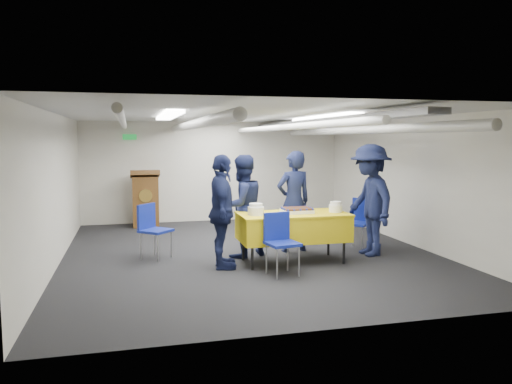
# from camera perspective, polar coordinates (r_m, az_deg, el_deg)

# --- Properties ---
(ground) EXTENTS (7.00, 7.00, 0.00)m
(ground) POSITION_cam_1_polar(r_m,az_deg,el_deg) (8.45, -0.80, -6.97)
(ground) COLOR black
(ground) RESTS_ON ground
(room_shell) EXTENTS (6.00, 7.00, 2.30)m
(room_shell) POSITION_cam_1_polar(r_m,az_deg,el_deg) (8.65, -0.84, 5.44)
(room_shell) COLOR beige
(room_shell) RESTS_ON ground
(serving_table) EXTENTS (1.68, 0.85, 0.77)m
(serving_table) POSITION_cam_1_polar(r_m,az_deg,el_deg) (7.74, 4.24, -3.97)
(serving_table) COLOR black
(serving_table) RESTS_ON ground
(sheet_cake) EXTENTS (0.47, 0.36, 0.08)m
(sheet_cake) POSITION_cam_1_polar(r_m,az_deg,el_deg) (7.74, 4.69, -2.09)
(sheet_cake) COLOR white
(sheet_cake) RESTS_ON serving_table
(plate_stack_left) EXTENTS (0.24, 0.24, 0.18)m
(plate_stack_left) POSITION_cam_1_polar(r_m,az_deg,el_deg) (7.48, -0.01, -2.04)
(plate_stack_left) COLOR white
(plate_stack_left) RESTS_ON serving_table
(plate_stack_right) EXTENTS (0.21, 0.21, 0.17)m
(plate_stack_right) POSITION_cam_1_polar(r_m,az_deg,el_deg) (7.89, 9.08, -1.72)
(plate_stack_right) COLOR white
(plate_stack_right) RESTS_ON serving_table
(podium) EXTENTS (0.62, 0.53, 1.25)m
(podium) POSITION_cam_1_polar(r_m,az_deg,el_deg) (11.13, -12.52, -0.74)
(podium) COLOR brown
(podium) RESTS_ON ground
(chair_near) EXTENTS (0.49, 0.49, 0.87)m
(chair_near) POSITION_cam_1_polar(r_m,az_deg,el_deg) (7.08, 2.75, -5.14)
(chair_near) COLOR gray
(chair_near) RESTS_ON ground
(chair_right) EXTENTS (0.59, 0.59, 0.87)m
(chair_right) POSITION_cam_1_polar(r_m,az_deg,el_deg) (8.91, 11.81, -2.94)
(chair_right) COLOR gray
(chair_right) RESTS_ON ground
(chair_left) EXTENTS (0.59, 0.59, 0.87)m
(chair_left) POSITION_cam_1_polar(r_m,az_deg,el_deg) (8.18, -11.84, -3.74)
(chair_left) COLOR gray
(chair_left) RESTS_ON ground
(sailor_a) EXTENTS (0.68, 0.51, 1.71)m
(sailor_a) POSITION_cam_1_polar(r_m,az_deg,el_deg) (8.45, 4.33, -1.09)
(sailor_a) COLOR black
(sailor_a) RESTS_ON ground
(sailor_b) EXTENTS (0.99, 0.90, 1.66)m
(sailor_b) POSITION_cam_1_polar(r_m,az_deg,el_deg) (8.06, -1.62, -1.61)
(sailor_b) COLOR black
(sailor_b) RESTS_ON ground
(sailor_c) EXTENTS (0.55, 1.04, 1.69)m
(sailor_c) POSITION_cam_1_polar(r_m,az_deg,el_deg) (7.34, -3.92, -2.27)
(sailor_c) COLOR black
(sailor_c) RESTS_ON ground
(sailor_d) EXTENTS (0.71, 1.20, 1.83)m
(sailor_d) POSITION_cam_1_polar(r_m,az_deg,el_deg) (8.37, 12.88, -0.90)
(sailor_d) COLOR black
(sailor_d) RESTS_ON ground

